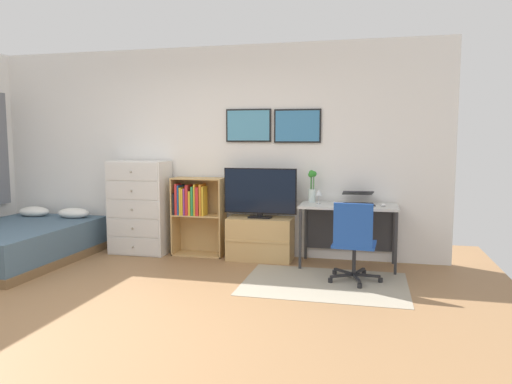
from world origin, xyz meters
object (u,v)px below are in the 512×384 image
Objects in this scene: office_chair at (354,240)px; computer_mouse at (383,205)px; laptop at (358,199)px; bamboo_vase at (312,186)px; dresser at (140,207)px; bookshelf at (195,209)px; desk at (349,216)px; television at (260,193)px; wine_glass at (319,193)px; bed at (17,243)px; tv_stand at (260,239)px.

office_chair is 8.27× the size of computer_mouse.
bamboo_vase reaches higher than laptop.
dresser is 0.76m from bookshelf.
desk is 2.88× the size of bamboo_vase.
television is at bearing 152.14° from office_chair.
television reaches higher than wine_glass.
computer_mouse is at bearing -3.69° from bookshelf.
bed reaches higher than tv_stand.
television reaches higher than bed.
computer_mouse is at bearing 67.96° from office_chair.
tv_stand is at bearing 90.00° from television.
desk is 0.44m from computer_mouse.
bed is at bearing -169.20° from wine_glass.
dresser reaches higher than office_chair.
television is 5.09× the size of wine_glass.
television is 1.11m from desk.
desk is 0.76m from office_chair.
dresser is 2.86× the size of laptop.
dresser is 3.12m from computer_mouse.
laptop is 2.38× the size of wine_glass.
laptop is at bearing 8.98° from desk.
tv_stand is (1.63, 0.02, -0.35)m from dresser.
office_chair is (4.08, 0.06, 0.23)m from bed.
laptop is (0.11, 0.02, 0.20)m from desk.
bed is 2.18× the size of television.
laptop is (2.07, -0.03, 0.19)m from bookshelf.
laptop reaches higher than computer_mouse.
dresser reaches higher than bed.
television reaches higher than bamboo_vase.
tv_stand is 2.06× the size of bamboo_vase.
bamboo_vase is (-0.56, 0.06, 0.14)m from laptop.
wine_glass is at bearing 127.98° from office_chair.
wine_glass is at bearing -2.10° from dresser.
wine_glass is at bearing -60.09° from bamboo_vase.
dresser is at bearing 178.34° from computer_mouse.
bed is at bearing -164.67° from tv_stand.
bed is 19.21× the size of computer_mouse.
bamboo_vase is 0.22m from wine_glass.
dresser is at bearing 169.14° from office_chair.
computer_mouse is at bearing -30.35° from laptop.
desk is at bearing 164.89° from computer_mouse.
wine_glass is (0.10, -0.18, -0.06)m from bamboo_vase.
tv_stand is at bearing -172.95° from bamboo_vase.
laptop is (1.19, 0.04, -0.04)m from television.
wine_glass is at bearing -163.62° from desk.
computer_mouse is (1.48, -0.08, -0.09)m from television.
dresser reaches higher than computer_mouse.
wine_glass is (0.74, -0.08, 0.03)m from television.
bamboo_vase is (1.51, 0.03, 0.33)m from bookshelf.
bamboo_vase is at bearing 9.04° from television.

